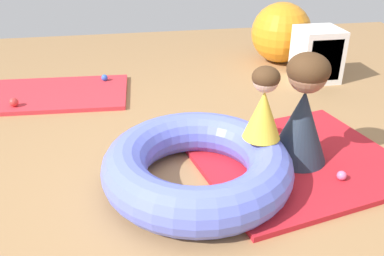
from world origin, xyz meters
name	(u,v)px	position (x,y,z in m)	size (l,w,h in m)	color
ground_plane	(179,180)	(0.00, 0.00, 0.00)	(8.00, 8.00, 0.00)	#9E7549
gym_mat_center_rear	(48,94)	(-1.08, 1.68, 0.02)	(1.56, 0.86, 0.04)	red
gym_mat_far_left	(296,160)	(0.88, 0.08, 0.02)	(1.41, 1.24, 0.04)	red
inflatable_cushion	(197,166)	(0.11, -0.07, 0.15)	(1.26, 1.26, 0.30)	#6070E5
child_in_yellow	(264,104)	(0.56, -0.02, 0.54)	(0.36, 0.36, 0.50)	yellow
adult_seated	(303,110)	(0.88, 0.08, 0.43)	(0.54, 0.54, 0.80)	#232D3D
play_ball_red	(14,102)	(-1.34, 1.39, 0.08)	(0.08, 0.08, 0.08)	red
play_ball_pink	(342,176)	(1.07, -0.24, 0.07)	(0.06, 0.06, 0.06)	pink
play_ball_yellow	(270,127)	(0.82, 0.49, 0.09)	(0.10, 0.10, 0.10)	yellow
play_ball_blue	(105,78)	(-0.52, 1.92, 0.07)	(0.07, 0.07, 0.07)	blue
exercise_ball_large	(281,33)	(1.58, 2.33, 0.36)	(0.71, 0.71, 0.71)	orange
storage_cube	(318,55)	(1.75, 1.65, 0.28)	(0.44, 0.44, 0.56)	white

